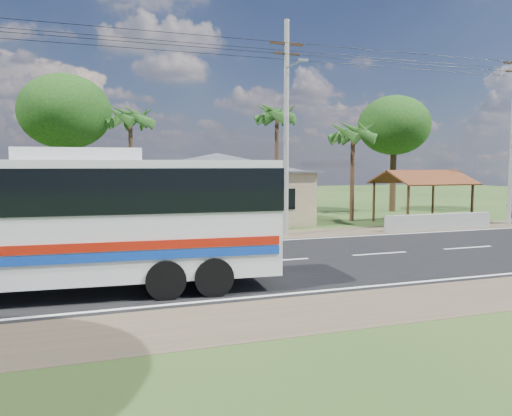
{
  "coord_description": "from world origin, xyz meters",
  "views": [
    {
      "loc": [
        -6.93,
        -17.51,
        3.68
      ],
      "look_at": [
        -0.55,
        1.0,
        1.97
      ],
      "focal_mm": 35.0,
      "sensor_mm": 36.0,
      "label": 1
    }
  ],
  "objects_px": {
    "coach_bus": "(40,212)",
    "motorcycle": "(437,221)",
    "person": "(511,209)",
    "waiting_shed": "(422,180)"
  },
  "relations": [
    {
      "from": "motorcycle",
      "to": "person",
      "type": "relative_size",
      "value": 0.99
    },
    {
      "from": "motorcycle",
      "to": "person",
      "type": "xyz_separation_m",
      "value": [
        6.37,
        0.97,
        0.42
      ]
    },
    {
      "from": "coach_bus",
      "to": "motorcycle",
      "type": "height_order",
      "value": "coach_bus"
    },
    {
      "from": "coach_bus",
      "to": "motorcycle",
      "type": "bearing_deg",
      "value": 26.83
    },
    {
      "from": "waiting_shed",
      "to": "motorcycle",
      "type": "xyz_separation_m",
      "value": [
        -0.98,
        -2.69,
        -2.27
      ]
    },
    {
      "from": "waiting_shed",
      "to": "motorcycle",
      "type": "distance_m",
      "value": 3.66
    },
    {
      "from": "waiting_shed",
      "to": "coach_bus",
      "type": "xyz_separation_m",
      "value": [
        -21.11,
        -11.08,
        -0.37
      ]
    },
    {
      "from": "waiting_shed",
      "to": "coach_bus",
      "type": "bearing_deg",
      "value": -152.29
    },
    {
      "from": "waiting_shed",
      "to": "person",
      "type": "xyz_separation_m",
      "value": [
        5.4,
        -1.73,
        -1.86
      ]
    },
    {
      "from": "coach_bus",
      "to": "motorcycle",
      "type": "xyz_separation_m",
      "value": [
        20.13,
        8.39,
        -1.91
      ]
    }
  ]
}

